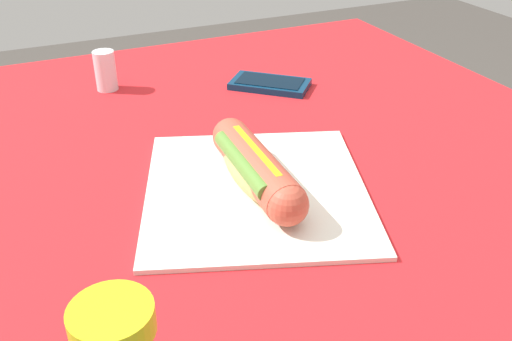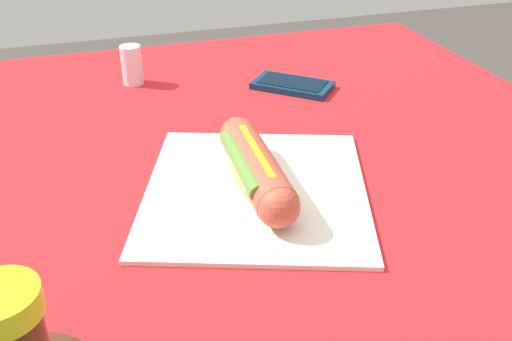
# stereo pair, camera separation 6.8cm
# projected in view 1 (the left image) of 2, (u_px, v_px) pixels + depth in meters

# --- Properties ---
(dining_table) EXTENTS (1.06, 0.98, 0.73)m
(dining_table) POSITION_uv_depth(u_px,v_px,m) (265.00, 235.00, 0.82)
(dining_table) COLOR brown
(dining_table) RESTS_ON ground
(paper_wrapper) EXTENTS (0.36, 0.35, 0.01)m
(paper_wrapper) POSITION_uv_depth(u_px,v_px,m) (256.00, 190.00, 0.69)
(paper_wrapper) COLOR silver
(paper_wrapper) RESTS_ON dining_table
(hot_dog) EXTENTS (0.22, 0.06, 0.05)m
(hot_dog) POSITION_uv_depth(u_px,v_px,m) (255.00, 168.00, 0.68)
(hot_dog) COLOR tan
(hot_dog) RESTS_ON paper_wrapper
(cell_phone) EXTENTS (0.14, 0.15, 0.01)m
(cell_phone) POSITION_uv_depth(u_px,v_px,m) (270.00, 84.00, 0.98)
(cell_phone) COLOR #0A2D4C
(cell_phone) RESTS_ON dining_table
(salt_shaker) EXTENTS (0.04, 0.04, 0.07)m
(salt_shaker) POSITION_uv_depth(u_px,v_px,m) (105.00, 71.00, 0.96)
(salt_shaker) COLOR silver
(salt_shaker) RESTS_ON dining_table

